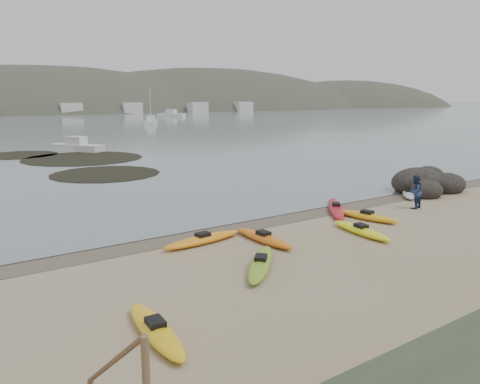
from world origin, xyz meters
TOP-DOWN VIEW (x-y plane):
  - ground at (0.00, 0.00)m, footprint 600.00×600.00m
  - wet_sand at (0.00, -0.30)m, footprint 60.00×60.00m
  - kayaks at (1.30, -3.30)m, footprint 21.34×10.44m
  - person_east at (9.36, -2.83)m, footprint 0.97×0.80m
  - rock_cluster at (14.15, -0.33)m, footprint 5.35×3.94m
  - kelp_mats at (-0.55, 26.64)m, footprint 14.00×24.66m
  - moored_boats at (1.90, 80.98)m, footprint 96.90×84.64m
  - far_hills at (39.38, 193.97)m, footprint 550.00×135.00m

SIDE VIEW (x-z plane):
  - far_hills at x=39.38m, z-range -55.93..24.07m
  - ground at x=0.00m, z-range 0.00..0.00m
  - wet_sand at x=0.00m, z-range 0.00..0.00m
  - kelp_mats at x=-0.55m, z-range 0.01..0.05m
  - kayaks at x=1.30m, z-range 0.00..0.34m
  - rock_cluster at x=14.15m, z-range -0.67..1.17m
  - moored_boats at x=1.90m, z-range -0.10..1.28m
  - person_east at x=9.36m, z-range 0.00..1.82m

